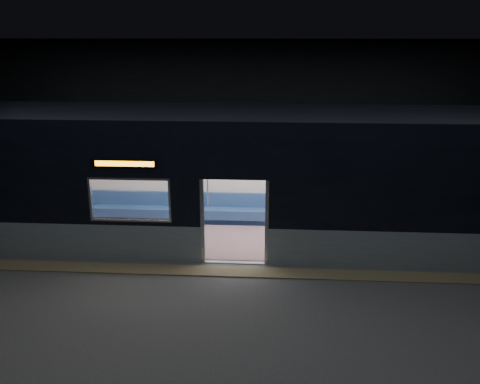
# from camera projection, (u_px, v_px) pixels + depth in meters

# --- Properties ---
(station_floor) EXTENTS (24.00, 14.00, 0.01)m
(station_floor) POSITION_uv_depth(u_px,v_px,m) (231.00, 284.00, 10.94)
(station_floor) COLOR #47494C
(station_floor) RESTS_ON ground
(station_envelope) EXTENTS (24.00, 14.00, 5.00)m
(station_envelope) POSITION_uv_depth(u_px,v_px,m) (230.00, 114.00, 9.85)
(station_envelope) COLOR black
(station_envelope) RESTS_ON station_floor
(tactile_strip) EXTENTS (22.80, 0.50, 0.03)m
(tactile_strip) POSITION_uv_depth(u_px,v_px,m) (233.00, 272.00, 11.46)
(tactile_strip) COLOR #8C7F59
(tactile_strip) RESTS_ON station_floor
(metro_car) EXTENTS (18.00, 3.04, 3.35)m
(metro_car) POSITION_uv_depth(u_px,v_px,m) (239.00, 171.00, 12.81)
(metro_car) COLOR #91A2AD
(metro_car) RESTS_ON station_floor
(passenger) EXTENTS (0.49, 0.79, 1.48)m
(passenger) POSITION_uv_depth(u_px,v_px,m) (376.00, 199.00, 13.84)
(passenger) COLOR black
(passenger) RESTS_ON metro_car
(handbag) EXTENTS (0.37, 0.35, 0.15)m
(handbag) POSITION_uv_depth(u_px,v_px,m) (376.00, 207.00, 13.64)
(handbag) COLOR black
(handbag) RESTS_ON passenger
(transit_map) EXTENTS (0.95, 0.03, 0.62)m
(transit_map) POSITION_uv_depth(u_px,v_px,m) (413.00, 175.00, 13.88)
(transit_map) COLOR white
(transit_map) RESTS_ON metro_car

